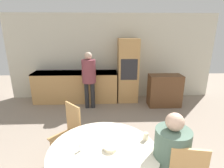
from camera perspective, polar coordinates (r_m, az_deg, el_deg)
The scene contains 11 objects.
wall_back at distance 5.53m, azimuth -0.14°, elevation 8.70°, with size 6.40×0.05×2.60m.
kitchen_counter at distance 5.45m, azimuth -11.68°, elevation -0.72°, with size 2.49×0.60×0.92m.
oven_unit at distance 5.30m, azimuth 5.16°, elevation 4.38°, with size 0.59×0.59×1.89m.
sideboard at distance 5.23m, azimuth 16.78°, elevation -2.06°, with size 0.91×0.45×0.92m.
dining_table at distance 2.36m, azimuth -2.83°, elevation -24.68°, with size 1.32×1.32×0.75m.
chair_far_left at distance 3.01m, azimuth -13.73°, elevation -14.73°, with size 0.57×0.57×0.99m.
person_seated at distance 2.24m, azimuth 18.87°, elevation -22.02°, with size 0.39×0.47×1.28m.
person_standing at distance 4.76m, azimuth -7.53°, elevation 3.01°, with size 0.37×0.37×1.57m.
cup at distance 2.40m, azimuth 10.97°, elevation -16.41°, with size 0.06×0.06×0.10m.
bowl_near at distance 2.22m, azimuth -0.54°, elevation -20.16°, with size 0.16×0.16×0.05m.
salt_shaker at distance 2.22m, azimuth -10.27°, elevation -19.70°, with size 0.03×0.03×0.09m.
Camera 1 is at (-0.20, -0.46, 2.12)m, focal length 28.00 mm.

